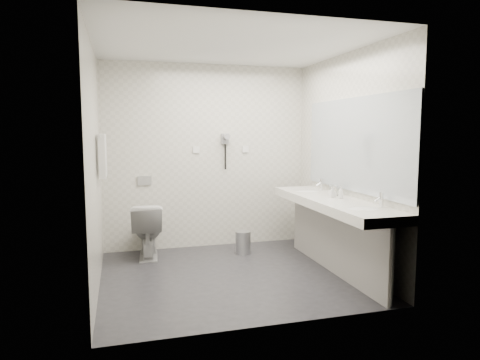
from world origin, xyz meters
name	(u,v)px	position (x,y,z in m)	size (l,w,h in m)	color
floor	(231,275)	(0.00, 0.00, 0.00)	(2.80, 2.80, 0.00)	#232327
ceiling	(230,45)	(0.00, 0.00, 2.50)	(2.80, 2.80, 0.00)	silver
wall_back	(207,157)	(0.00, 1.30, 1.25)	(2.80, 2.80, 0.00)	beige
wall_front	(271,175)	(0.00, -1.30, 1.25)	(2.80, 2.80, 0.00)	beige
wall_left	(95,166)	(-1.40, 0.00, 1.25)	(2.60, 2.60, 0.00)	beige
wall_right	(346,161)	(1.40, 0.00, 1.25)	(2.60, 2.60, 0.00)	beige
vanity_counter	(332,203)	(1.12, -0.20, 0.80)	(0.55, 2.20, 0.10)	silver
vanity_panel	(333,240)	(1.15, -0.20, 0.38)	(0.03, 2.15, 0.75)	gray
vanity_post_near	(391,267)	(1.18, -1.24, 0.38)	(0.06, 0.06, 0.75)	silver
vanity_post_far	(299,221)	(1.18, 0.84, 0.38)	(0.06, 0.06, 0.75)	silver
mirror	(354,145)	(1.39, -0.20, 1.45)	(0.02, 2.20, 1.05)	#B2BCC6
basin_near	(364,210)	(1.12, -0.85, 0.83)	(0.40, 0.31, 0.05)	silver
basin_far	(308,192)	(1.12, 0.45, 0.83)	(0.40, 0.31, 0.05)	silver
faucet_near	(381,200)	(1.32, -0.85, 0.92)	(0.04, 0.04, 0.15)	silver
faucet_far	(322,184)	(1.32, 0.45, 0.92)	(0.04, 0.04, 0.15)	silver
soap_bottle_a	(332,192)	(1.16, -0.13, 0.91)	(0.05, 0.05, 0.12)	white
soap_bottle_b	(333,193)	(1.18, -0.11, 0.90)	(0.08, 0.08, 0.10)	white
soap_bottle_c	(341,192)	(1.22, -0.22, 0.92)	(0.05, 0.05, 0.13)	white
glass_left	(339,190)	(1.31, -0.02, 0.91)	(0.06, 0.06, 0.12)	silver
glass_right	(331,189)	(1.28, 0.11, 0.91)	(0.06, 0.06, 0.11)	silver
toilet	(147,230)	(-0.85, 0.98, 0.35)	(0.39, 0.69, 0.70)	silver
flush_plate	(144,181)	(-0.85, 1.29, 0.95)	(0.18, 0.02, 0.12)	#B2B5BA
pedal_bin	(243,243)	(0.37, 0.79, 0.14)	(0.20, 0.20, 0.28)	#B2B5BA
bin_lid	(243,232)	(0.37, 0.79, 0.29)	(0.20, 0.20, 0.01)	#B2B5BA
towel_rail	(101,136)	(-1.35, 0.55, 1.55)	(0.02, 0.02, 0.62)	silver
towel_near	(102,156)	(-1.34, 0.41, 1.33)	(0.07, 0.24, 0.48)	silver
towel_far	(103,155)	(-1.34, 0.69, 1.33)	(0.07, 0.24, 0.48)	silver
dryer_cradle	(225,139)	(0.25, 1.27, 1.50)	(0.10, 0.04, 0.14)	gray
dryer_barrel	(226,136)	(0.25, 1.20, 1.53)	(0.08, 0.08, 0.14)	gray
dryer_cord	(225,157)	(0.25, 1.26, 1.25)	(0.02, 0.02, 0.35)	black
switch_plate_a	(196,150)	(-0.15, 1.29, 1.35)	(0.09, 0.02, 0.09)	silver
switch_plate_b	(245,149)	(0.55, 1.29, 1.35)	(0.09, 0.02, 0.09)	silver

